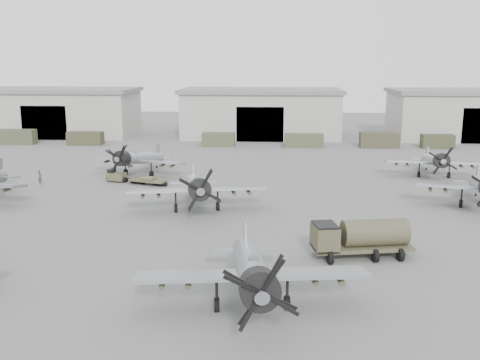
% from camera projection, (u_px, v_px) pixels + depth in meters
% --- Properties ---
extents(ground, '(220.00, 220.00, 0.00)m').
position_uv_depth(ground, '(241.00, 254.00, 38.62)').
color(ground, slate).
rests_on(ground, ground).
extents(hangar_left, '(29.00, 14.80, 8.70)m').
position_uv_depth(hangar_left, '(59.00, 112.00, 100.30)').
color(hangar_left, '#A3A299').
rests_on(hangar_left, ground).
extents(hangar_center, '(29.00, 14.80, 8.70)m').
position_uv_depth(hangar_center, '(261.00, 113.00, 98.03)').
color(hangar_center, '#A3A299').
rests_on(hangar_center, ground).
extents(hangar_right, '(29.00, 14.80, 8.70)m').
position_uv_depth(hangar_right, '(473.00, 114.00, 95.77)').
color(hangar_right, '#A3A299').
rests_on(hangar_right, ground).
extents(support_truck_0, '(6.60, 2.20, 2.45)m').
position_uv_depth(support_truck_0, '(16.00, 137.00, 89.50)').
color(support_truck_0, '#3E452D').
rests_on(support_truck_0, ground).
extents(support_truck_1, '(5.78, 2.20, 2.15)m').
position_uv_depth(support_truck_1, '(85.00, 138.00, 88.82)').
color(support_truck_1, '#393825').
rests_on(support_truck_1, ground).
extents(support_truck_3, '(5.31, 2.20, 2.17)m').
position_uv_depth(support_truck_3, '(218.00, 139.00, 87.49)').
color(support_truck_3, '#41482F').
rests_on(support_truck_3, ground).
extents(support_truck_4, '(6.27, 2.20, 2.10)m').
position_uv_depth(support_truck_4, '(304.00, 140.00, 86.67)').
color(support_truck_4, '#41472E').
rests_on(support_truck_4, ground).
extents(support_truck_5, '(6.14, 2.20, 2.48)m').
position_uv_depth(support_truck_5, '(379.00, 140.00, 85.91)').
color(support_truck_5, '#3B3A27').
rests_on(support_truck_5, ground).
extents(support_truck_6, '(5.01, 2.20, 2.19)m').
position_uv_depth(support_truck_6, '(437.00, 141.00, 85.39)').
color(support_truck_6, '#383A26').
rests_on(support_truck_6, ground).
extents(aircraft_near_1, '(13.16, 11.84, 5.23)m').
position_uv_depth(aircraft_near_1, '(252.00, 271.00, 29.29)').
color(aircraft_near_1, gray).
rests_on(aircraft_near_1, ground).
extents(aircraft_mid_1, '(12.99, 11.69, 5.16)m').
position_uv_depth(aircraft_mid_1, '(197.00, 187.00, 49.01)').
color(aircraft_mid_1, '#9EA1A7').
rests_on(aircraft_mid_1, ground).
extents(aircraft_far_0, '(11.78, 10.61, 4.69)m').
position_uv_depth(aircraft_far_0, '(137.00, 159.00, 64.46)').
color(aircraft_far_0, '#989AA0').
rests_on(aircraft_far_0, ground).
extents(aircraft_far_1, '(11.52, 10.37, 4.59)m').
position_uv_depth(aircraft_far_1, '(435.00, 160.00, 63.48)').
color(aircraft_far_1, '#9C9EA4').
rests_on(aircraft_far_1, ground).
extents(fuel_tanker, '(7.32, 4.09, 2.71)m').
position_uv_depth(fuel_tanker, '(361.00, 236.00, 37.77)').
color(fuel_tanker, '#47442E').
rests_on(fuel_tanker, ground).
extents(tug_trailer, '(7.45, 3.69, 1.49)m').
position_uv_depth(tug_trailer, '(129.00, 178.00, 61.10)').
color(tug_trailer, '#4C4A31').
rests_on(tug_trailer, ground).
extents(ground_crew, '(0.47, 0.65, 1.63)m').
position_uv_depth(ground_crew, '(40.00, 177.00, 60.33)').
color(ground_crew, '#47452E').
rests_on(ground_crew, ground).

